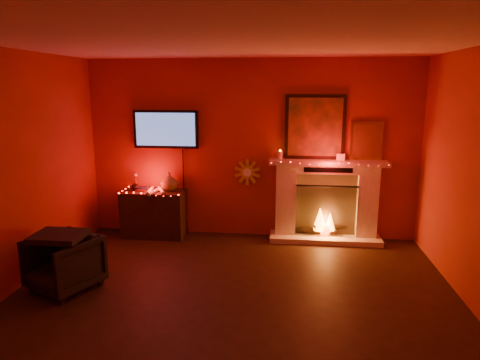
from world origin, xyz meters
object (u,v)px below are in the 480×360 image
object	(u,v)px
tv	(166,129)
sunburst_clock	(247,172)
armchair	(64,263)
fireplace	(326,193)
console_table	(155,211)

from	to	relation	value
tv	sunburst_clock	size ratio (longest dim) A/B	3.10
tv	armchair	world-z (taller)	tv
tv	armchair	size ratio (longest dim) A/B	1.79
sunburst_clock	armchair	size ratio (longest dim) A/B	0.58
sunburst_clock	armchair	bearing A→B (deg)	-132.18
fireplace	console_table	xyz separation A→B (m)	(-2.61, -0.13, -0.33)
fireplace	console_table	bearing A→B (deg)	-177.20
fireplace	console_table	world-z (taller)	fireplace
tv	sunburst_clock	world-z (taller)	tv
fireplace	armchair	bearing A→B (deg)	-147.02
fireplace	armchair	distance (m)	3.71
fireplace	tv	size ratio (longest dim) A/B	1.76
sunburst_clock	tv	bearing A→B (deg)	-178.76
sunburst_clock	armchair	xyz separation A→B (m)	(-1.90, -2.10, -0.69)
console_table	armchair	world-z (taller)	console_table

